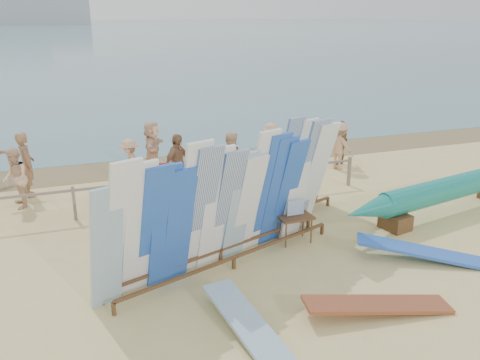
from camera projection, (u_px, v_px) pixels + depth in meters
name	position (u px, v px, depth m)	size (l,w,h in m)	color
ground	(179.00, 259.00, 10.99)	(160.00, 160.00, 0.00)	#DDC97F
ocean	(61.00, 31.00, 125.24)	(320.00, 240.00, 0.02)	slate
wet_sand_strip	(131.00, 167.00, 17.41)	(40.00, 2.60, 0.01)	olive
distant_ship	(18.00, 8.00, 166.15)	(45.00, 8.00, 14.00)	#999EA3
fence	(152.00, 188.00, 13.46)	(12.08, 0.08, 0.90)	gray
main_surfboard_rack	(227.00, 207.00, 10.33)	(5.68, 2.64, 2.90)	brown
side_surfboard_rack	(299.00, 169.00, 13.12)	(2.41, 1.44, 2.69)	brown
outrigger_canoe	(450.00, 190.00, 13.24)	(7.19, 2.03, 1.03)	brown
vendor_table	(295.00, 228.00, 11.69)	(0.80, 0.57, 1.04)	brown
flat_board_d	(420.00, 260.00, 10.93)	(0.56, 2.70, 0.07)	blue
flat_board_c	(377.00, 313.00, 9.04)	(0.56, 2.70, 0.07)	brown
flat_board_a	(251.00, 336.00, 8.39)	(0.56, 2.70, 0.07)	#7CA7C7
beach_chair_left	(167.00, 186.00, 14.72)	(0.62, 0.64, 0.88)	red
beach_chair_right	(157.00, 186.00, 14.85)	(0.57, 0.59, 0.78)	red
stroller	(234.00, 172.00, 15.46)	(0.78, 0.89, 1.02)	red
beachgoer_6	(207.00, 167.00, 14.61)	(0.79, 0.38, 1.62)	tan
beachgoer_5	(152.00, 148.00, 16.31)	(1.63, 0.53, 1.76)	beige
beachgoer_4	(177.00, 165.00, 14.53)	(1.05, 0.46, 1.80)	#8C6042
beachgoer_3	(130.00, 164.00, 15.03)	(0.99, 0.41, 1.53)	tan
beachgoer_2	(15.00, 178.00, 13.59)	(0.80, 0.39, 1.65)	beige
beachgoer_1	(26.00, 165.00, 14.40)	(0.69, 0.38, 1.88)	#8C6042
beachgoer_8	(230.00, 161.00, 14.96)	(0.85, 0.41, 1.76)	beige
beachgoer_9	(271.00, 148.00, 16.59)	(1.06, 0.44, 1.65)	tan
beachgoer_10	(341.00, 143.00, 17.41)	(0.90, 0.39, 1.54)	#8C6042
beachgoer_7	(271.00, 149.00, 16.62)	(0.56, 0.31, 1.55)	#8C6042
beachgoer_extra_0	(339.00, 146.00, 16.93)	(1.03, 0.43, 1.60)	tan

